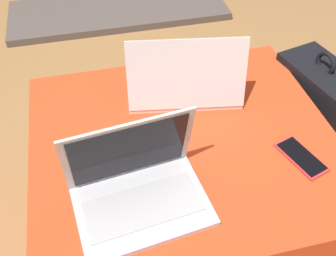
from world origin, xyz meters
TOP-DOWN VIEW (x-y plane):
  - ground_plane at (0.00, 0.00)m, footprint 14.00×14.00m
  - ottoman at (0.00, 0.00)m, footprint 0.90×0.80m
  - laptop_near at (-0.17, -0.18)m, footprint 0.35×0.27m
  - laptop_far at (0.05, 0.20)m, footprint 0.39×0.29m
  - cell_phone at (0.30, -0.15)m, footprint 0.11×0.17m
  - backpack at (0.56, 0.19)m, footprint 0.28×0.33m
  - fireplace_hearth at (0.00, 1.62)m, footprint 1.40×0.50m

SIDE VIEW (x-z plane):
  - ground_plane at x=0.00m, z-range 0.00..0.00m
  - fireplace_hearth at x=0.00m, z-range 0.00..0.04m
  - ottoman at x=0.00m, z-range 0.00..0.47m
  - backpack at x=0.56m, z-range -0.04..0.51m
  - cell_phone at x=0.30m, z-range 0.46..0.47m
  - laptop_far at x=0.05m, z-range 0.40..0.63m
  - laptop_near at x=-0.17m, z-range 0.40..0.63m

